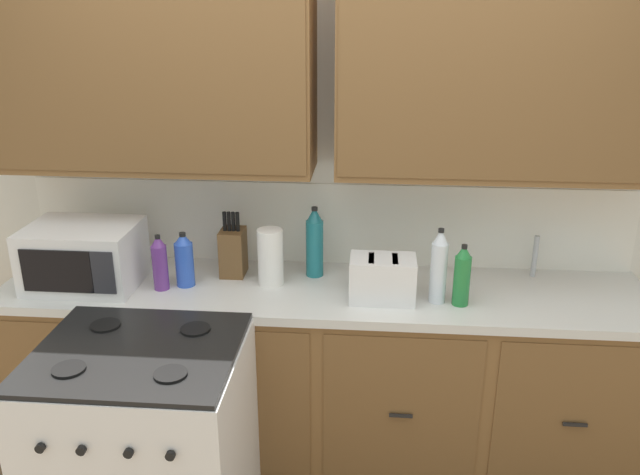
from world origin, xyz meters
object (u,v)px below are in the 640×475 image
paper_towel_roll (271,257)px  bottle_violet (160,263)px  toaster (382,279)px  knife_block (233,251)px  bottle_clear (439,267)px  bottle_blue (184,260)px  stove_range (148,454)px  microwave (84,256)px  bottle_teal (315,242)px  bottle_green (462,276)px

paper_towel_roll → bottle_violet: paper_towel_roll is taller
toaster → knife_block: bearing=163.1°
knife_block → bottle_clear: 0.95m
bottle_clear → toaster: bearing=178.8°
bottle_blue → stove_range: bearing=-91.6°
bottle_blue → toaster: bearing=-4.5°
stove_range → microwave: bearing=127.1°
microwave → bottle_teal: 1.04m
paper_towel_roll → bottle_clear: bottle_clear is taller
toaster → bottle_clear: (0.23, -0.00, 0.07)m
bottle_green → bottle_blue: 1.22m
stove_range → bottle_clear: (1.14, 0.53, 0.62)m
bottle_violet → knife_block: bearing=33.4°
bottle_green → bottle_teal: bottle_teal is taller
bottle_blue → knife_block: bearing=36.6°
stove_range → knife_block: bearing=74.4°
stove_range → paper_towel_roll: size_ratio=3.65×
knife_block → bottle_violet: (-0.29, -0.19, 0.01)m
microwave → bottle_teal: bearing=10.7°
microwave → bottle_green: bearing=-2.1°
toaster → bottle_teal: (-0.31, 0.23, 0.07)m
paper_towel_roll → bottle_clear: (0.74, -0.12, 0.03)m
knife_block → paper_towel_roll: knife_block is taller
bottle_teal → bottle_clear: bottle_teal is taller
bottle_green → bottle_teal: (-0.64, 0.25, 0.03)m
stove_range → bottle_clear: size_ratio=2.86×
knife_block → bottle_clear: (0.93, -0.22, 0.05)m
bottle_teal → toaster: bearing=-36.5°
microwave → bottle_green: microwave is taller
bottle_violet → bottle_blue: bearing=26.5°
knife_block → bottle_blue: knife_block is taller
toaster → bottle_blue: (-0.88, 0.07, 0.03)m
microwave → knife_block: size_ratio=1.55×
microwave → paper_towel_roll: 0.84m
microwave → bottle_clear: bottle_clear is taller
microwave → bottle_violet: (0.35, -0.02, -0.02)m
toaster → knife_block: size_ratio=0.90×
knife_block → bottle_green: bearing=-12.8°
stove_range → bottle_violet: 0.81m
bottle_teal → bottle_clear: size_ratio=1.01×
bottle_blue → paper_towel_roll: bearing=7.1°
bottle_green → bottle_violet: bearing=178.1°
knife_block → bottle_green: 1.05m
microwave → bottle_clear: bearing=-1.6°
toaster → microwave: bearing=178.3°
bottle_violet → paper_towel_roll: bearing=11.3°
stove_range → microwave: size_ratio=1.98×
paper_towel_roll → bottle_violet: bearing=-168.7°
paper_towel_roll → stove_range: bearing=-121.6°
bottle_blue → bottle_clear: bearing=-3.8°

